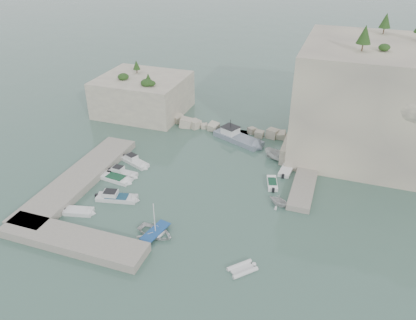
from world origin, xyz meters
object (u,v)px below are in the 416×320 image
(motorboat_b, at_px, (123,175))
(tender_east_a, at_px, (279,205))
(motorboat_d, at_px, (117,200))
(inflatable_dinghy, at_px, (242,270))
(motorboat_e, at_px, (79,213))
(tender_east_c, at_px, (287,170))
(work_boat, at_px, (238,141))
(tender_east_d, at_px, (279,161))
(motorboat_a, at_px, (135,164))
(motorboat_c, at_px, (116,180))
(rowboat, at_px, (156,234))
(tender_east_b, at_px, (272,185))

(motorboat_b, height_order, tender_east_a, tender_east_a)
(motorboat_d, distance_m, inflatable_dinghy, 20.41)
(motorboat_e, bearing_deg, motorboat_b, 73.28)
(tender_east_c, height_order, work_boat, work_boat)
(tender_east_d, bearing_deg, motorboat_e, 151.68)
(motorboat_e, relative_size, tender_east_d, 0.80)
(motorboat_d, xyz_separation_m, tender_east_d, (18.55, 17.53, 0.00))
(tender_east_d, bearing_deg, tender_east_c, -129.86)
(motorboat_a, xyz_separation_m, motorboat_c, (-0.41, -5.06, 0.00))
(motorboat_b, bearing_deg, motorboat_c, -96.34)
(tender_east_d, bearing_deg, motorboat_c, 138.55)
(motorboat_a, bearing_deg, motorboat_b, -69.93)
(rowboat, xyz_separation_m, tender_east_c, (12.22, 19.78, 0.00))
(rowboat, xyz_separation_m, tender_east_a, (12.73, 10.70, 0.00))
(motorboat_a, height_order, tender_east_d, tender_east_d)
(motorboat_d, bearing_deg, tender_east_a, 4.06)
(motorboat_c, relative_size, work_boat, 0.53)
(motorboat_e, xyz_separation_m, tender_east_a, (23.79, 10.18, 0.00))
(motorboat_d, bearing_deg, work_boat, 52.14)
(motorboat_d, height_order, tender_east_c, motorboat_d)
(motorboat_d, xyz_separation_m, tender_east_b, (18.89, 10.42, 0.00))
(tender_east_a, height_order, work_boat, work_boat)
(motorboat_b, height_order, tender_east_d, tender_east_d)
(motorboat_b, distance_m, tender_east_b, 21.83)
(motorboat_c, bearing_deg, rowboat, -33.16)
(tender_east_a, bearing_deg, tender_east_b, 42.92)
(tender_east_a, bearing_deg, rowboat, 150.76)
(motorboat_c, relative_size, rowboat, 1.12)
(tender_east_d, xyz_separation_m, work_boat, (-7.88, 4.51, 0.00))
(motorboat_c, relative_size, tender_east_a, 1.71)
(motorboat_d, distance_m, rowboat, 9.28)
(tender_east_d, bearing_deg, motorboat_b, 135.94)
(tender_east_b, bearing_deg, tender_east_c, -31.79)
(motorboat_a, distance_m, motorboat_c, 5.07)
(motorboat_c, bearing_deg, inflatable_dinghy, -20.09)
(motorboat_a, distance_m, inflatable_dinghy, 26.92)
(tender_east_a, height_order, tender_east_b, tender_east_a)
(motorboat_a, distance_m, motorboat_b, 3.62)
(tender_east_c, bearing_deg, tender_east_d, 38.10)
(motorboat_d, distance_m, tender_east_c, 25.19)
(motorboat_a, xyz_separation_m, motorboat_b, (-0.17, -3.61, 0.00))
(motorboat_c, xyz_separation_m, work_boat, (13.34, 17.77, 0.00))
(motorboat_a, height_order, work_boat, work_boat)
(tender_east_b, bearing_deg, motorboat_c, 89.97)
(inflatable_dinghy, distance_m, work_boat, 30.20)
(motorboat_b, height_order, motorboat_e, motorboat_b)
(motorboat_e, bearing_deg, motorboat_c, 74.29)
(tender_east_b, bearing_deg, work_boat, 19.32)
(tender_east_b, height_order, tender_east_c, same)
(motorboat_b, relative_size, work_boat, 0.50)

